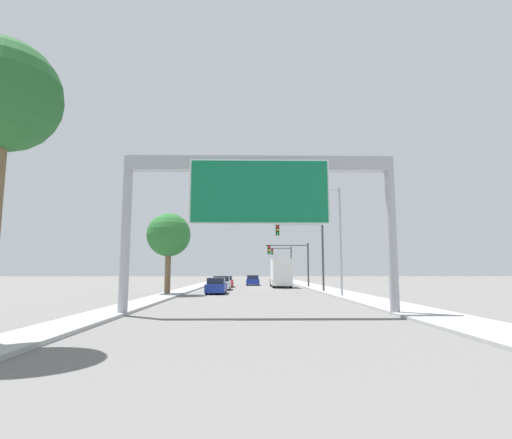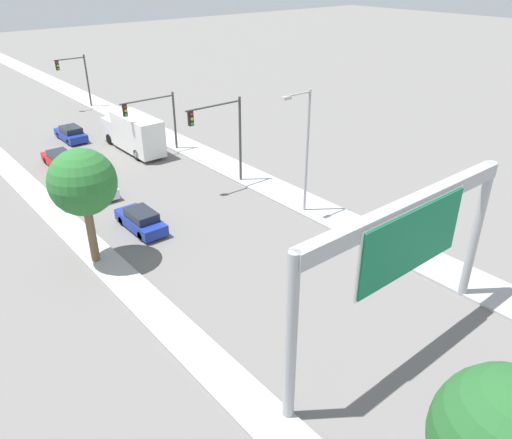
# 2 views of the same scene
# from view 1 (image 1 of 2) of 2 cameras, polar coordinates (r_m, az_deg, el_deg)

# --- Properties ---
(sidewalk_right) EXTENTS (3.00, 120.00, 0.15)m
(sidewalk_right) POSITION_cam_1_polar(r_m,az_deg,el_deg) (61.81, 6.80, -9.14)
(sidewalk_right) COLOR #A7A7A7
(sidewalk_right) RESTS_ON ground
(median_strip_left) EXTENTS (2.00, 120.00, 0.15)m
(median_strip_left) POSITION_cam_1_polar(r_m,az_deg,el_deg) (61.63, -7.34, -9.14)
(median_strip_left) COLOR #A7A7A7
(median_strip_left) RESTS_ON ground
(sign_gantry) EXTENTS (13.36, 0.73, 7.68)m
(sign_gantry) POSITION_cam_1_polar(r_m,az_deg,el_deg) (19.50, 0.49, 4.16)
(sign_gantry) COLOR #9EA0A5
(sign_gantry) RESTS_ON ground
(car_far_right) EXTENTS (1.71, 4.45, 1.45)m
(car_far_right) POSITION_cam_1_polar(r_m,az_deg,el_deg) (37.10, -5.69, -9.46)
(car_far_right) COLOR navy
(car_far_right) RESTS_ON ground
(car_mid_center) EXTENTS (1.85, 4.62, 1.51)m
(car_mid_center) POSITION_cam_1_polar(r_m,az_deg,el_deg) (44.42, -4.90, -9.08)
(car_mid_center) COLOR silver
(car_mid_center) RESTS_ON ground
(car_far_center) EXTENTS (1.79, 4.54, 1.42)m
(car_far_center) POSITION_cam_1_polar(r_m,az_deg,el_deg) (51.90, -4.33, -8.87)
(car_far_center) COLOR red
(car_far_center) RESTS_ON ground
(car_mid_right) EXTENTS (1.84, 4.39, 1.44)m
(car_mid_right) POSITION_cam_1_polar(r_m,az_deg,el_deg) (58.29, -0.47, -8.71)
(car_mid_right) COLOR navy
(car_mid_right) RESTS_ON ground
(truck_box_primary) EXTENTS (2.33, 8.71, 3.54)m
(truck_box_primary) POSITION_cam_1_polar(r_m,az_deg,el_deg) (51.51, 3.52, -7.65)
(truck_box_primary) COLOR white
(truck_box_primary) RESTS_ON ground
(traffic_light_near_intersection) EXTENTS (4.94, 0.32, 6.96)m
(traffic_light_near_intersection) POSITION_cam_1_polar(r_m,az_deg,el_deg) (39.73, 7.40, -3.51)
(traffic_light_near_intersection) COLOR #3D3D3F
(traffic_light_near_intersection) RESTS_ON ground
(traffic_light_mid_block) EXTENTS (5.34, 0.32, 5.50)m
(traffic_light_mid_block) POSITION_cam_1_polar(r_m,az_deg,el_deg) (49.55, 5.33, -5.31)
(traffic_light_mid_block) COLOR #3D3D3F
(traffic_light_mid_block) RESTS_ON ground
(traffic_light_far_intersection) EXTENTS (3.66, 0.32, 6.25)m
(traffic_light_far_intersection) POSITION_cam_1_polar(r_m,az_deg,el_deg) (69.52, 4.12, -5.60)
(traffic_light_far_intersection) COLOR #3D3D3F
(traffic_light_far_intersection) RESTS_ON ground
(palm_tree_foreground) EXTENTS (3.33, 3.33, 8.89)m
(palm_tree_foreground) POSITION_cam_1_polar(r_m,az_deg,el_deg) (14.35, -32.50, 14.24)
(palm_tree_foreground) COLOR brown
(palm_tree_foreground) RESTS_ON ground
(palm_tree_background) EXTENTS (3.81, 3.81, 7.13)m
(palm_tree_background) POSITION_cam_1_polar(r_m,az_deg,el_deg) (35.88, -12.36, -2.23)
(palm_tree_background) COLOR brown
(palm_tree_background) RESTS_ON ground
(street_lamp_right) EXTENTS (2.43, 0.28, 8.81)m
(street_lamp_right) POSITION_cam_1_polar(r_m,az_deg,el_deg) (32.81, 11.47, -1.80)
(street_lamp_right) COLOR #9EA0A5
(street_lamp_right) RESTS_ON ground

